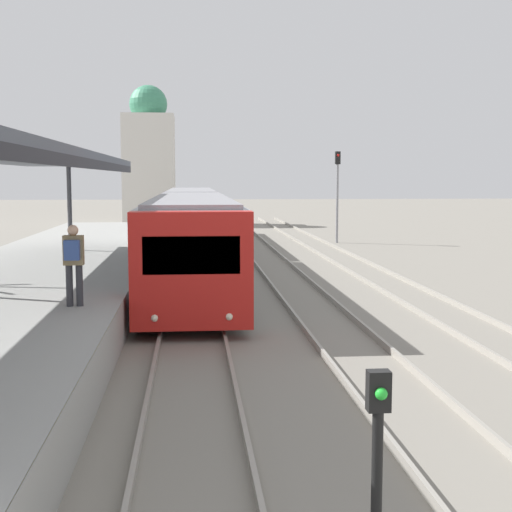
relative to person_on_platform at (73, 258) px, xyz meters
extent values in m
cube|color=black|center=(-0.05, 1.29, 1.96)|extent=(0.08, 26.13, 0.24)
cylinder|color=#47474C|center=(-2.01, 11.74, 0.55)|extent=(0.16, 0.16, 3.07)
cylinder|color=#2D2D33|center=(-0.10, 0.04, -0.56)|extent=(0.14, 0.14, 0.85)
cylinder|color=#2D2D33|center=(0.10, 0.04, -0.56)|extent=(0.14, 0.14, 0.85)
cube|color=olive|center=(0.00, 0.04, 0.16)|extent=(0.40, 0.22, 0.60)
sphere|color=tan|center=(0.00, 0.04, 0.57)|extent=(0.22, 0.22, 0.22)
cube|color=#334C8E|center=(0.00, -0.16, 0.18)|extent=(0.30, 0.18, 0.40)
cube|color=red|center=(2.38, 1.03, -0.40)|extent=(2.69, 0.70, 2.59)
cube|color=black|center=(2.38, 0.70, -0.04)|extent=(2.10, 0.04, 0.83)
sphere|color=#EFEACC|center=(1.57, 0.69, -1.39)|extent=(0.16, 0.16, 0.16)
sphere|color=#EFEACC|center=(3.19, 0.69, -1.39)|extent=(0.16, 0.16, 0.16)
cube|color=#A8ADB7|center=(2.38, 9.09, -0.40)|extent=(2.69, 15.43, 2.59)
cube|color=gray|center=(2.38, 9.09, 0.96)|extent=(2.37, 15.12, 0.12)
cube|color=black|center=(2.38, 9.09, -0.11)|extent=(2.71, 14.20, 0.67)
cylinder|color=black|center=(1.24, 4.08, -1.61)|extent=(0.12, 0.70, 0.70)
cylinder|color=black|center=(3.52, 4.08, -1.61)|extent=(0.12, 0.70, 0.70)
cylinder|color=black|center=(1.24, 14.11, -1.61)|extent=(0.12, 0.70, 0.70)
cylinder|color=black|center=(3.52, 14.11, -1.61)|extent=(0.12, 0.70, 0.70)
cube|color=#A8ADB7|center=(2.38, 24.87, -0.40)|extent=(2.69, 15.43, 2.59)
cube|color=gray|center=(2.38, 24.87, 0.96)|extent=(2.37, 15.12, 0.12)
cube|color=black|center=(2.38, 24.87, -0.11)|extent=(2.71, 14.20, 0.67)
cylinder|color=black|center=(1.24, 19.86, -1.61)|extent=(0.12, 0.70, 0.70)
cylinder|color=black|center=(3.52, 19.86, -1.61)|extent=(0.12, 0.70, 0.70)
cylinder|color=black|center=(1.24, 29.89, -1.61)|extent=(0.12, 0.70, 0.70)
cylinder|color=black|center=(3.52, 29.89, -1.61)|extent=(0.12, 0.70, 0.70)
cylinder|color=black|center=(3.99, -8.69, -1.18)|extent=(0.10, 0.10, 1.55)
cube|color=black|center=(3.99, -8.69, -0.23)|extent=(0.20, 0.14, 0.36)
sphere|color=green|center=(3.99, -8.78, -0.23)|extent=(0.11, 0.11, 0.11)
cylinder|color=gray|center=(10.46, 24.41, 0.56)|extent=(0.14, 0.14, 5.05)
cube|color=black|center=(10.46, 24.41, 2.74)|extent=(0.28, 0.20, 0.70)
sphere|color=red|center=(10.46, 24.29, 2.88)|extent=(0.14, 0.14, 0.14)
cube|color=silver|center=(-0.89, 42.65, 2.31)|extent=(4.00, 4.00, 8.54)
sphere|color=#3D8966|center=(-0.89, 42.65, 7.39)|extent=(2.96, 2.96, 2.96)
camera|label=1|loc=(2.39, -14.59, 1.61)|focal=50.00mm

